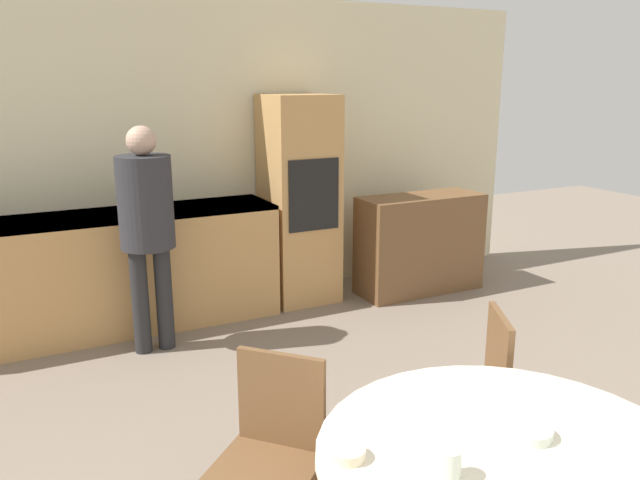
% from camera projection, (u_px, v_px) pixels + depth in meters
% --- Properties ---
extents(wall_back, '(6.48, 0.05, 2.60)m').
position_uv_depth(wall_back, '(205.00, 154.00, 5.31)').
color(wall_back, beige).
rests_on(wall_back, ground_plane).
extents(kitchen_counter, '(2.79, 0.60, 0.93)m').
position_uv_depth(kitchen_counter, '(97.00, 273.00, 4.78)').
color(kitchen_counter, tan).
rests_on(kitchen_counter, ground_plane).
extents(oven_unit, '(0.57, 0.59, 1.80)m').
position_uv_depth(oven_unit, '(299.00, 200.00, 5.44)').
color(oven_unit, tan).
rests_on(oven_unit, ground_plane).
extents(sideboard, '(1.17, 0.45, 0.90)m').
position_uv_depth(sideboard, '(420.00, 244.00, 5.75)').
color(sideboard, brown).
rests_on(sideboard, ground_plane).
extents(chair_far_left, '(0.57, 0.57, 0.85)m').
position_uv_depth(chair_far_left, '(272.00, 448.00, 2.50)').
color(chair_far_left, brown).
rests_on(chair_far_left, ground_plane).
extents(chair_far_right, '(0.54, 0.54, 0.85)m').
position_uv_depth(chair_far_right, '(475.00, 386.00, 3.00)').
color(chair_far_right, brown).
rests_on(chair_far_right, ground_plane).
extents(person_standing, '(0.38, 0.38, 1.62)m').
position_uv_depth(person_standing, '(146.00, 217.00, 4.33)').
color(person_standing, '#262628').
rests_on(person_standing, ground_plane).
extents(cup, '(0.08, 0.08, 0.10)m').
position_uv_depth(cup, '(449.00, 464.00, 1.92)').
color(cup, silver).
rests_on(cup, dining_table).
extents(bowl_near, '(0.16, 0.16, 0.04)m').
position_uv_depth(bowl_near, '(529.00, 432.00, 2.15)').
color(bowl_near, silver).
rests_on(bowl_near, dining_table).
extents(bowl_centre, '(0.12, 0.12, 0.04)m').
position_uv_depth(bowl_centre, '(347.00, 453.00, 2.03)').
color(bowl_centre, beige).
rests_on(bowl_centre, dining_table).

